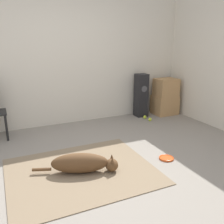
{
  "coord_description": "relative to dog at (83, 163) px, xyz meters",
  "views": [
    {
      "loc": [
        -1.03,
        -2.53,
        1.59
      ],
      "look_at": [
        0.6,
        1.0,
        0.45
      ],
      "focal_mm": 40.0,
      "sensor_mm": 36.0,
      "label": 1
    }
  ],
  "objects": [
    {
      "name": "ground_plane",
      "position": [
        0.2,
        -0.11,
        -0.13
      ],
      "size": [
        12.0,
        12.0,
        0.0
      ],
      "primitive_type": "plane",
      "color": "gray"
    },
    {
      "name": "dog",
      "position": [
        0.0,
        0.0,
        0.0
      ],
      "size": [
        0.99,
        0.45,
        0.25
      ],
      "color": "brown",
      "rests_on": "area_rug"
    },
    {
      "name": "tennis_ball_by_boxes",
      "position": [
        1.87,
        1.37,
        -0.1
      ],
      "size": [
        0.07,
        0.07,
        0.07
      ],
      "color": "#C6E033",
      "rests_on": "ground_plane"
    },
    {
      "name": "cardboard_box_upper",
      "position": [
        2.44,
        1.65,
        0.46
      ],
      "size": [
        0.46,
        0.37,
        0.38
      ],
      "color": "tan",
      "rests_on": "cardboard_box_lower"
    },
    {
      "name": "wall_back",
      "position": [
        0.2,
        1.99,
        1.14
      ],
      "size": [
        8.0,
        0.06,
        2.55
      ],
      "color": "silver",
      "rests_on": "ground_plane"
    },
    {
      "name": "tennis_ball_loose_on_carpet",
      "position": [
        1.86,
        1.55,
        -0.1
      ],
      "size": [
        0.07,
        0.07,
        0.07
      ],
      "color": "#C6E033",
      "rests_on": "ground_plane"
    },
    {
      "name": "tennis_ball_near_speaker",
      "position": [
        1.96,
        1.71,
        -0.1
      ],
      "size": [
        0.07,
        0.07,
        0.07
      ],
      "color": "#C6E033",
      "rests_on": "ground_plane"
    },
    {
      "name": "frisbee",
      "position": [
        1.16,
        -0.13,
        -0.12
      ],
      "size": [
        0.2,
        0.2,
        0.03
      ],
      "color": "#DB511E",
      "rests_on": "ground_plane"
    },
    {
      "name": "cardboard_box_lower",
      "position": [
        2.44,
        1.67,
        0.07
      ],
      "size": [
        0.5,
        0.4,
        0.4
      ],
      "color": "tan",
      "rests_on": "ground_plane"
    },
    {
      "name": "area_rug",
      "position": [
        -0.01,
        0.04,
        -0.13
      ],
      "size": [
        1.77,
        1.47,
        0.01
      ],
      "color": "#847056",
      "rests_on": "ground_plane"
    },
    {
      "name": "floor_speaker",
      "position": [
        1.88,
        1.76,
        0.32
      ],
      "size": [
        0.23,
        0.24,
        0.9
      ],
      "color": "black",
      "rests_on": "ground_plane"
    }
  ]
}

